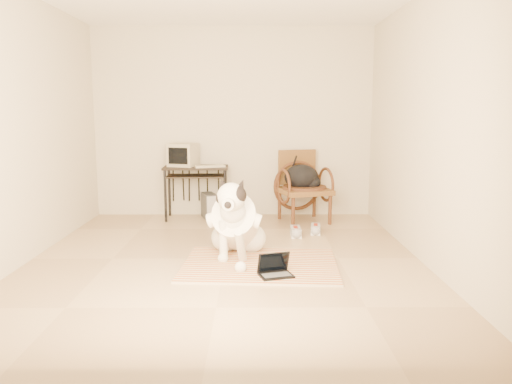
{
  "coord_description": "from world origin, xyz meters",
  "views": [
    {
      "loc": [
        0.29,
        -5.01,
        1.51
      ],
      "look_at": [
        0.32,
        -0.03,
        0.7
      ],
      "focal_mm": 35.0,
      "sensor_mm": 36.0,
      "label": 1
    }
  ],
  "objects_px": {
    "crt_monitor": "(183,155)",
    "rattan_chair": "(303,186)",
    "backpack": "(303,178)",
    "computer_desk": "(196,174)",
    "dog": "(236,224)",
    "pc_tower": "(209,206)",
    "laptop": "(275,270)"
  },
  "relations": [
    {
      "from": "computer_desk",
      "to": "crt_monitor",
      "type": "height_order",
      "value": "crt_monitor"
    },
    {
      "from": "computer_desk",
      "to": "pc_tower",
      "type": "height_order",
      "value": "computer_desk"
    },
    {
      "from": "laptop",
      "to": "crt_monitor",
      "type": "distance_m",
      "value": 2.96
    },
    {
      "from": "laptop",
      "to": "rattan_chair",
      "type": "distance_m",
      "value": 2.49
    },
    {
      "from": "computer_desk",
      "to": "crt_monitor",
      "type": "xyz_separation_m",
      "value": [
        -0.18,
        0.03,
        0.27
      ]
    },
    {
      "from": "pc_tower",
      "to": "backpack",
      "type": "height_order",
      "value": "backpack"
    },
    {
      "from": "laptop",
      "to": "rattan_chair",
      "type": "relative_size",
      "value": 0.36
    },
    {
      "from": "dog",
      "to": "computer_desk",
      "type": "xyz_separation_m",
      "value": [
        -0.63,
        1.89,
        0.29
      ]
    },
    {
      "from": "pc_tower",
      "to": "laptop",
      "type": "bearing_deg",
      "value": -72.22
    },
    {
      "from": "computer_desk",
      "to": "rattan_chair",
      "type": "height_order",
      "value": "rattan_chair"
    },
    {
      "from": "laptop",
      "to": "backpack",
      "type": "distance_m",
      "value": 2.47
    },
    {
      "from": "laptop",
      "to": "computer_desk",
      "type": "relative_size",
      "value": 0.38
    },
    {
      "from": "dog",
      "to": "pc_tower",
      "type": "relative_size",
      "value": 3.05
    },
    {
      "from": "rattan_chair",
      "to": "dog",
      "type": "bearing_deg",
      "value": -116.52
    },
    {
      "from": "dog",
      "to": "laptop",
      "type": "xyz_separation_m",
      "value": [
        0.38,
        -0.67,
        -0.28
      ]
    },
    {
      "from": "crt_monitor",
      "to": "rattan_chair",
      "type": "height_order",
      "value": "crt_monitor"
    },
    {
      "from": "laptop",
      "to": "backpack",
      "type": "bearing_deg",
      "value": 78.46
    },
    {
      "from": "dog",
      "to": "pc_tower",
      "type": "height_order",
      "value": "dog"
    },
    {
      "from": "dog",
      "to": "backpack",
      "type": "distance_m",
      "value": 1.92
    },
    {
      "from": "computer_desk",
      "to": "rattan_chair",
      "type": "relative_size",
      "value": 0.94
    },
    {
      "from": "laptop",
      "to": "dog",
      "type": "bearing_deg",
      "value": 119.6
    },
    {
      "from": "dog",
      "to": "laptop",
      "type": "distance_m",
      "value": 0.82
    },
    {
      "from": "rattan_chair",
      "to": "backpack",
      "type": "distance_m",
      "value": 0.13
    },
    {
      "from": "computer_desk",
      "to": "rattan_chair",
      "type": "bearing_deg",
      "value": -5.7
    },
    {
      "from": "computer_desk",
      "to": "rattan_chair",
      "type": "xyz_separation_m",
      "value": [
        1.49,
        -0.15,
        -0.15
      ]
    },
    {
      "from": "rattan_chair",
      "to": "laptop",
      "type": "bearing_deg",
      "value": -101.48
    },
    {
      "from": "crt_monitor",
      "to": "backpack",
      "type": "distance_m",
      "value": 1.71
    },
    {
      "from": "pc_tower",
      "to": "crt_monitor",
      "type": "bearing_deg",
      "value": 179.05
    },
    {
      "from": "dog",
      "to": "laptop",
      "type": "relative_size",
      "value": 3.58
    },
    {
      "from": "computer_desk",
      "to": "backpack",
      "type": "bearing_deg",
      "value": -7.24
    },
    {
      "from": "dog",
      "to": "computer_desk",
      "type": "height_order",
      "value": "dog"
    },
    {
      "from": "laptop",
      "to": "crt_monitor",
      "type": "xyz_separation_m",
      "value": [
        -1.18,
        2.58,
        0.84
      ]
    }
  ]
}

